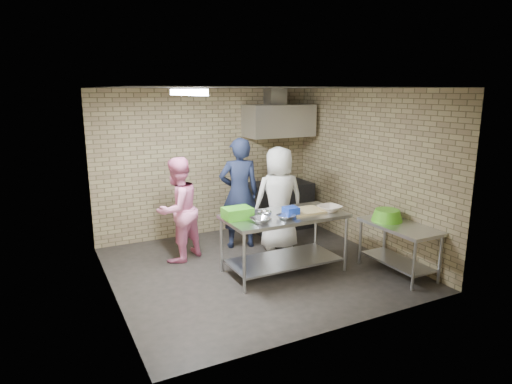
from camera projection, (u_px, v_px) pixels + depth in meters
floor at (256, 268)px, 6.78m from camera, size 4.20×4.20×0.00m
ceiling at (256, 88)px, 6.17m from camera, size 4.20×4.20×0.00m
back_wall at (208, 163)px, 8.21m from camera, size 4.20×0.06×2.70m
front_wall at (340, 216)px, 4.73m from camera, size 4.20×0.06×2.70m
left_wall at (107, 198)px, 5.55m from camera, size 0.06×4.00×2.70m
right_wall at (368, 171)px, 7.40m from camera, size 0.06×4.00×2.70m
prep_table at (284, 243)px, 6.57m from camera, size 1.78×0.89×0.89m
side_counter at (398, 249)px, 6.53m from camera, size 0.60×1.20×0.75m
stove at (279, 205)px, 8.70m from camera, size 1.20×0.70×0.90m
range_hood at (279, 121)px, 8.37m from camera, size 1.30×0.60×0.60m
hood_duct at (275, 96)px, 8.40m from camera, size 0.35×0.30×0.30m
wall_shelf at (287, 129)px, 8.71m from camera, size 0.80×0.20×0.04m
fluorescent_fixture at (188, 92)px, 5.74m from camera, size 0.10×1.25×0.08m
green_crate at (237, 213)px, 6.24m from camera, size 0.40×0.30×0.16m
blue_tub at (291, 211)px, 6.39m from camera, size 0.20×0.20×0.13m
cutting_board at (305, 211)px, 6.60m from camera, size 0.54×0.42×0.03m
mixing_bowl_a at (260, 220)px, 6.06m from camera, size 0.31×0.31×0.07m
mixing_bowl_b at (265, 214)px, 6.37m from camera, size 0.24×0.24×0.07m
mixing_bowl_c at (286, 217)px, 6.22m from camera, size 0.29×0.29×0.06m
ceramic_bowl at (330, 208)px, 6.63m from camera, size 0.39×0.39×0.08m
green_basin at (387, 215)px, 6.63m from camera, size 0.46×0.46×0.17m
bottle_red at (276, 124)px, 8.58m from camera, size 0.07×0.07×0.18m
bottle_green at (294, 124)px, 8.76m from camera, size 0.06×0.06×0.15m
man_navy at (239, 193)px, 7.52m from camera, size 0.78×0.60×1.90m
woman_pink at (178, 210)px, 6.95m from camera, size 1.01×0.94×1.66m
woman_white at (279, 198)px, 7.46m from camera, size 0.95×0.70×1.76m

